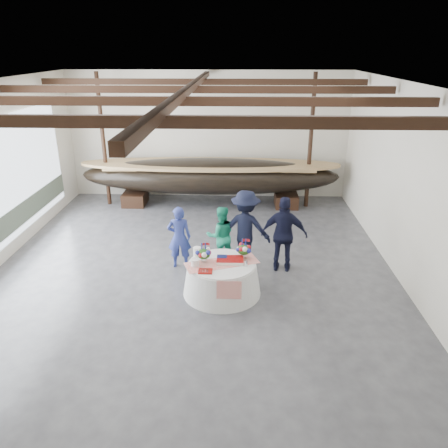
{
  "coord_description": "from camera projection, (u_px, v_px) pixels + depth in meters",
  "views": [
    {
      "loc": [
        1.1,
        -9.72,
        5.24
      ],
      "look_at": [
        0.76,
        0.35,
        1.13
      ],
      "focal_mm": 35.0,
      "sensor_mm": 36.0,
      "label": 1
    }
  ],
  "objects": [
    {
      "name": "floor",
      "position": [
        194.0,
        270.0,
        11.01
      ],
      "size": [
        10.0,
        12.0,
        0.01
      ],
      "primitive_type": "cube",
      "color": "#3D3D42",
      "rests_on": "ground"
    },
    {
      "name": "wall_back",
      "position": [
        208.0,
        136.0,
        15.71
      ],
      "size": [
        10.0,
        0.02,
        4.5
      ],
      "primitive_type": "cube",
      "color": "silver",
      "rests_on": "ground"
    },
    {
      "name": "wall_right",
      "position": [
        408.0,
        187.0,
        10.0
      ],
      "size": [
        0.02,
        12.0,
        4.5
      ],
      "primitive_type": "cube",
      "color": "silver",
      "rests_on": "ground"
    },
    {
      "name": "guest_man_left",
      "position": [
        245.0,
        228.0,
        11.0
      ],
      "size": [
        1.38,
        0.94,
        1.97
      ],
      "primitive_type": "imported",
      "rotation": [
        0.0,
        0.0,
        2.97
      ],
      "color": "black",
      "rests_on": "ground"
    },
    {
      "name": "open_bay",
      "position": [
        7.0,
        187.0,
        11.4
      ],
      "size": [
        0.03,
        7.0,
        3.2
      ],
      "color": "silver",
      "rests_on": "ground"
    },
    {
      "name": "banquet_table",
      "position": [
        222.0,
        278.0,
        9.86
      ],
      "size": [
        1.77,
        1.77,
        0.76
      ],
      "color": "silver",
      "rests_on": "ground"
    },
    {
      "name": "tabletop_items",
      "position": [
        221.0,
        255.0,
        9.78
      ],
      "size": [
        1.72,
        1.09,
        0.4
      ],
      "color": "red",
      "rests_on": "banquet_table"
    },
    {
      "name": "longboat_display",
      "position": [
        210.0,
        176.0,
        15.14
      ],
      "size": [
        8.94,
        1.79,
        1.68
      ],
      "color": "black",
      "rests_on": "ground"
    },
    {
      "name": "guest_man_right",
      "position": [
        284.0,
        234.0,
        10.68
      ],
      "size": [
        1.19,
        0.64,
        1.93
      ],
      "primitive_type": "imported",
      "rotation": [
        0.0,
        0.0,
        2.99
      ],
      "color": "black",
      "rests_on": "ground"
    },
    {
      "name": "wall_front",
      "position": [
        132.0,
        352.0,
        4.6
      ],
      "size": [
        10.0,
        0.02,
        4.5
      ],
      "primitive_type": "cube",
      "color": "silver",
      "rests_on": "ground"
    },
    {
      "name": "pavilion_structure",
      "position": [
        193.0,
        103.0,
        10.27
      ],
      "size": [
        9.8,
        11.76,
        4.5
      ],
      "color": "black",
      "rests_on": "ground"
    },
    {
      "name": "guest_woman_teal",
      "position": [
        221.0,
        235.0,
        11.1
      ],
      "size": [
        0.86,
        0.73,
        1.55
      ],
      "primitive_type": "imported",
      "rotation": [
        0.0,
        0.0,
        3.35
      ],
      "color": "#1D9A73",
      "rests_on": "ground"
    },
    {
      "name": "guest_woman_blue",
      "position": [
        179.0,
        237.0,
        10.91
      ],
      "size": [
        0.61,
        0.42,
        1.62
      ],
      "primitive_type": "imported",
      "rotation": [
        0.0,
        0.0,
        3.2
      ],
      "color": "navy",
      "rests_on": "ground"
    },
    {
      "name": "ceiling",
      "position": [
        188.0,
        84.0,
        9.31
      ],
      "size": [
        10.0,
        12.0,
        0.01
      ],
      "primitive_type": "cube",
      "color": "white",
      "rests_on": "wall_back"
    }
  ]
}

